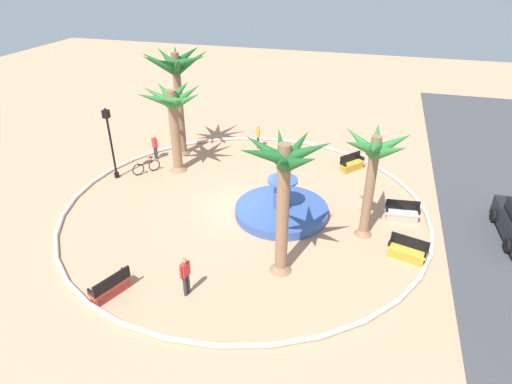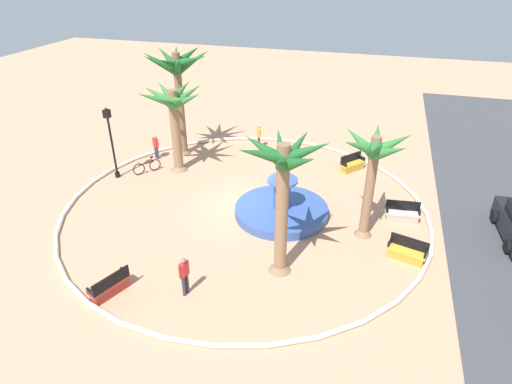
{
  "view_description": "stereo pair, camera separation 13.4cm",
  "coord_description": "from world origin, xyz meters",
  "px_view_note": "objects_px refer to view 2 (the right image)",
  "views": [
    {
      "loc": [
        18.03,
        5.76,
        11.47
      ],
      "look_at": [
        0.06,
        0.58,
        1.0
      ],
      "focal_mm": 30.23,
      "sensor_mm": 36.0,
      "label": 1
    },
    {
      "loc": [
        17.99,
        5.89,
        11.47
      ],
      "look_at": [
        0.06,
        0.58,
        1.0
      ],
      "focal_mm": 30.23,
      "sensor_mm": 36.0,
      "label": 2
    }
  ],
  "objects_px": {
    "bench_east": "(110,287)",
    "bench_west": "(352,165)",
    "person_cyclist_helmet": "(156,145)",
    "palm_tree_by_curb": "(283,178)",
    "person_cyclist_photo": "(184,274)",
    "lamppost": "(111,137)",
    "palm_tree_near_fountain": "(373,161)",
    "bench_southeast": "(402,214)",
    "fountain": "(281,210)",
    "bench_north": "(407,253)",
    "person_pedestrian_stroll": "(259,135)",
    "palm_tree_far_side": "(177,73)",
    "palm_tree_mid_plaza": "(174,110)",
    "bicycle_red_frame": "(147,167)"
  },
  "relations": [
    {
      "from": "person_cyclist_helmet",
      "to": "palm_tree_far_side",
      "type": "bearing_deg",
      "value": 131.59
    },
    {
      "from": "bench_east",
      "to": "lamppost",
      "type": "distance_m",
      "value": 10.34
    },
    {
      "from": "bench_east",
      "to": "bench_southeast",
      "type": "relative_size",
      "value": 1.01
    },
    {
      "from": "palm_tree_by_curb",
      "to": "lamppost",
      "type": "bearing_deg",
      "value": -116.34
    },
    {
      "from": "palm_tree_mid_plaza",
      "to": "person_cyclist_photo",
      "type": "xyz_separation_m",
      "value": [
        9.74,
        4.91,
        -2.77
      ]
    },
    {
      "from": "bicycle_red_frame",
      "to": "palm_tree_far_side",
      "type": "bearing_deg",
      "value": 163.79
    },
    {
      "from": "palm_tree_by_curb",
      "to": "person_cyclist_helmet",
      "type": "height_order",
      "value": "palm_tree_by_curb"
    },
    {
      "from": "bicycle_red_frame",
      "to": "palm_tree_mid_plaza",
      "type": "bearing_deg",
      "value": 118.46
    },
    {
      "from": "fountain",
      "to": "bench_east",
      "type": "xyz_separation_m",
      "value": [
        7.39,
        -4.92,
        0.05
      ]
    },
    {
      "from": "palm_tree_by_curb",
      "to": "bench_southeast",
      "type": "distance_m",
      "value": 8.14
    },
    {
      "from": "bicycle_red_frame",
      "to": "person_pedestrian_stroll",
      "type": "height_order",
      "value": "person_pedestrian_stroll"
    },
    {
      "from": "lamppost",
      "to": "palm_tree_mid_plaza",
      "type": "bearing_deg",
      "value": 122.08
    },
    {
      "from": "lamppost",
      "to": "fountain",
      "type": "bearing_deg",
      "value": 82.61
    },
    {
      "from": "bench_north",
      "to": "person_pedestrian_stroll",
      "type": "height_order",
      "value": "person_pedestrian_stroll"
    },
    {
      "from": "lamppost",
      "to": "person_cyclist_helmet",
      "type": "distance_m",
      "value": 3.5
    },
    {
      "from": "palm_tree_far_side",
      "to": "person_cyclist_photo",
      "type": "bearing_deg",
      "value": 25.12
    },
    {
      "from": "fountain",
      "to": "person_pedestrian_stroll",
      "type": "distance_m",
      "value": 8.46
    },
    {
      "from": "palm_tree_near_fountain",
      "to": "person_cyclist_helmet",
      "type": "bearing_deg",
      "value": -110.5
    },
    {
      "from": "bench_west",
      "to": "person_cyclist_helmet",
      "type": "bearing_deg",
      "value": -81.55
    },
    {
      "from": "person_cyclist_helmet",
      "to": "bench_southeast",
      "type": "bearing_deg",
      "value": 78.04
    },
    {
      "from": "lamppost",
      "to": "person_pedestrian_stroll",
      "type": "bearing_deg",
      "value": 133.76
    },
    {
      "from": "lamppost",
      "to": "palm_tree_far_side",
      "type": "bearing_deg",
      "value": 150.94
    },
    {
      "from": "palm_tree_far_side",
      "to": "palm_tree_mid_plaza",
      "type": "bearing_deg",
      "value": 17.64
    },
    {
      "from": "bicycle_red_frame",
      "to": "palm_tree_by_curb",
      "type": "bearing_deg",
      "value": 56.12
    },
    {
      "from": "bench_north",
      "to": "bicycle_red_frame",
      "type": "height_order",
      "value": "bench_north"
    },
    {
      "from": "fountain",
      "to": "bench_north",
      "type": "relative_size",
      "value": 2.75
    },
    {
      "from": "bench_east",
      "to": "bench_west",
      "type": "bearing_deg",
      "value": 149.91
    },
    {
      "from": "bench_north",
      "to": "lamppost",
      "type": "relative_size",
      "value": 0.4
    },
    {
      "from": "palm_tree_by_curb",
      "to": "person_cyclist_photo",
      "type": "xyz_separation_m",
      "value": [
        2.39,
        -3.11,
        -3.31
      ]
    },
    {
      "from": "bench_southeast",
      "to": "palm_tree_far_side",
      "type": "bearing_deg",
      "value": -107.7
    },
    {
      "from": "person_cyclist_helmet",
      "to": "fountain",
      "type": "bearing_deg",
      "value": 64.84
    },
    {
      "from": "lamppost",
      "to": "person_cyclist_photo",
      "type": "height_order",
      "value": "lamppost"
    },
    {
      "from": "palm_tree_far_side",
      "to": "bench_east",
      "type": "bearing_deg",
      "value": 12.62
    },
    {
      "from": "bench_north",
      "to": "bench_southeast",
      "type": "relative_size",
      "value": 1.02
    },
    {
      "from": "palm_tree_near_fountain",
      "to": "person_pedestrian_stroll",
      "type": "relative_size",
      "value": 3.16
    },
    {
      "from": "fountain",
      "to": "palm_tree_near_fountain",
      "type": "height_order",
      "value": "palm_tree_near_fountain"
    },
    {
      "from": "palm_tree_by_curb",
      "to": "bench_west",
      "type": "height_order",
      "value": "palm_tree_by_curb"
    },
    {
      "from": "bench_east",
      "to": "person_pedestrian_stroll",
      "type": "distance_m",
      "value": 15.2
    },
    {
      "from": "palm_tree_mid_plaza",
      "to": "palm_tree_far_side",
      "type": "bearing_deg",
      "value": -162.36
    },
    {
      "from": "person_cyclist_photo",
      "to": "person_pedestrian_stroll",
      "type": "height_order",
      "value": "person_cyclist_photo"
    },
    {
      "from": "bench_southeast",
      "to": "bicycle_red_frame",
      "type": "bearing_deg",
      "value": -94.68
    },
    {
      "from": "bench_southeast",
      "to": "person_cyclist_photo",
      "type": "distance_m",
      "value": 11.03
    },
    {
      "from": "palm_tree_mid_plaza",
      "to": "person_cyclist_helmet",
      "type": "bearing_deg",
      "value": -117.94
    },
    {
      "from": "person_pedestrian_stroll",
      "to": "lamppost",
      "type": "bearing_deg",
      "value": -46.24
    },
    {
      "from": "palm_tree_far_side",
      "to": "person_pedestrian_stroll",
      "type": "distance_m",
      "value": 6.52
    },
    {
      "from": "palm_tree_by_curb",
      "to": "bench_east",
      "type": "xyz_separation_m",
      "value": [
        3.24,
        -5.86,
        -3.92
      ]
    },
    {
      "from": "palm_tree_near_fountain",
      "to": "bench_southeast",
      "type": "height_order",
      "value": "palm_tree_near_fountain"
    },
    {
      "from": "bench_west",
      "to": "bench_north",
      "type": "height_order",
      "value": "same"
    },
    {
      "from": "palm_tree_far_side",
      "to": "lamppost",
      "type": "relative_size",
      "value": 1.58
    },
    {
      "from": "bench_east",
      "to": "person_cyclist_helmet",
      "type": "relative_size",
      "value": 1.05
    }
  ]
}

